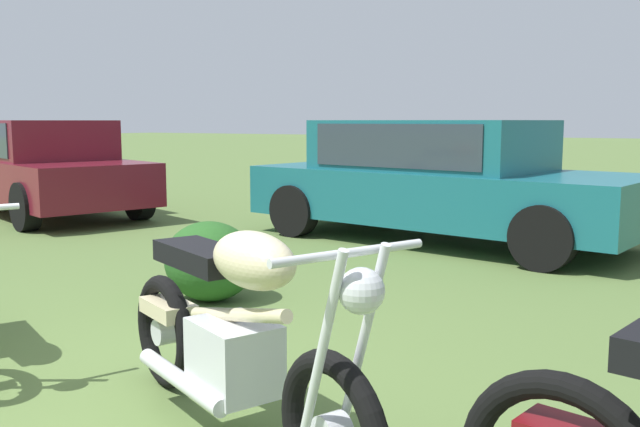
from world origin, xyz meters
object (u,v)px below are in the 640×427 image
(motorcycle_cream, at_px, (234,334))
(car_teal, at_px, (438,174))
(car_burgundy, at_px, (42,162))
(shrub_low, at_px, (210,261))

(motorcycle_cream, xyz_separation_m, car_teal, (-1.27, 5.42, 0.31))
(motorcycle_cream, distance_m, car_burgundy, 8.63)
(car_burgundy, bearing_deg, car_teal, 25.56)
(car_burgundy, bearing_deg, shrub_low, -8.40)
(motorcycle_cream, height_order, shrub_low, motorcycle_cream)
(car_burgundy, distance_m, car_teal, 6.17)
(motorcycle_cream, height_order, car_teal, car_teal)
(motorcycle_cream, distance_m, car_teal, 5.58)
(motorcycle_cream, relative_size, car_teal, 0.42)
(car_teal, relative_size, shrub_low, 6.29)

